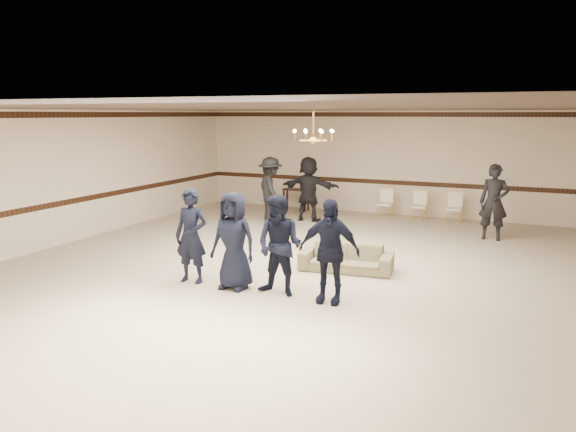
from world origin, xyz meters
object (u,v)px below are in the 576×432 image
at_px(adult_right, 494,202).
at_px(boy_c, 280,246).
at_px(settee, 346,258).
at_px(boy_a, 191,236).
at_px(adult_mid, 309,189).
at_px(banquet_chair_left, 385,204).
at_px(banquet_chair_right, 454,208).
at_px(boy_b, 234,241).
at_px(banquet_chair_mid, 419,206).
at_px(console_table, 296,199).
at_px(chandelier, 313,125).
at_px(adult_left, 271,190).
at_px(boy_d, 329,251).

bearing_deg(adult_right, boy_c, -116.59).
bearing_deg(settee, boy_c, -114.59).
relative_size(boy_a, settee, 0.96).
relative_size(boy_a, adult_mid, 0.93).
relative_size(banquet_chair_left, banquet_chair_right, 1.00).
bearing_deg(banquet_chair_right, banquet_chair_left, -179.64).
height_order(boy_b, banquet_chair_right, boy_b).
height_order(banquet_chair_mid, console_table, banquet_chair_mid).
xyz_separation_m(settee, banquet_chair_left, (-0.64, 5.78, 0.17)).
height_order(chandelier, adult_left, chandelier).
bearing_deg(banquet_chair_left, boy_a, -104.59).
xyz_separation_m(boy_b, adult_left, (-2.00, 5.67, 0.07)).
height_order(boy_a, boy_c, same).
xyz_separation_m(boy_d, banquet_chair_right, (1.06, 7.65, -0.44)).
bearing_deg(chandelier, boy_b, -102.97).
distance_m(adult_right, banquet_chair_mid, 2.76).
bearing_deg(banquet_chair_left, console_table, 174.59).
bearing_deg(adult_left, boy_d, 169.15).
xyz_separation_m(boy_c, banquet_chair_mid, (0.96, 7.65, -0.44)).
xyz_separation_m(adult_left, adult_right, (6.00, 0.30, 0.00)).
bearing_deg(settee, boy_d, -87.68).
relative_size(adult_left, console_table, 2.26).
bearing_deg(boy_b, banquet_chair_left, 84.60).
height_order(adult_left, banquet_chair_mid, adult_left).
relative_size(adult_left, banquet_chair_right, 2.14).
bearing_deg(boy_a, banquet_chair_left, 73.95).
relative_size(boy_d, console_table, 2.10).
height_order(boy_d, banquet_chair_left, boy_d).
bearing_deg(boy_b, adult_right, 57.24).
relative_size(boy_b, boy_d, 1.00).
distance_m(boy_a, console_table, 7.96).
relative_size(adult_left, adult_right, 1.00).
xyz_separation_m(boy_a, settee, (2.41, 1.87, -0.61)).
bearing_deg(boy_c, banquet_chair_left, 95.09).
xyz_separation_m(adult_mid, banquet_chair_mid, (2.97, 1.28, -0.51)).
relative_size(chandelier, boy_c, 0.53).
bearing_deg(boy_d, banquet_chair_right, 77.95).
xyz_separation_m(boy_c, adult_mid, (-2.00, 6.37, 0.07)).
distance_m(adult_right, banquet_chair_left, 3.59).
distance_m(boy_b, console_table, 8.15).
distance_m(chandelier, adult_mid, 4.69).
relative_size(banquet_chair_mid, console_table, 1.06).
height_order(adult_mid, banquet_chair_left, adult_mid).
distance_m(banquet_chair_mid, banquet_chair_right, 1.00).
distance_m(boy_c, console_table, 8.43).
xyz_separation_m(banquet_chair_right, console_table, (-5.00, 0.20, -0.09)).
bearing_deg(banquet_chair_left, banquet_chair_mid, -1.60).
relative_size(boy_d, adult_right, 0.93).
relative_size(settee, banquet_chair_left, 2.08).
bearing_deg(adult_right, console_table, 163.84).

